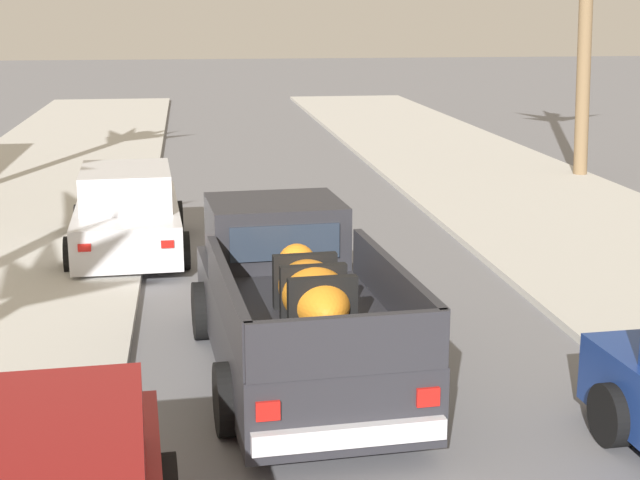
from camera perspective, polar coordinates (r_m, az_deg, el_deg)
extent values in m
cube|color=beige|center=(17.53, 17.88, -0.56)|extent=(5.31, 60.00, 0.12)
cube|color=silver|center=(15.96, -15.74, -1.82)|extent=(0.16, 60.00, 0.10)
cube|color=silver|center=(17.03, 14.06, -0.75)|extent=(0.16, 60.00, 0.10)
cube|color=#28282D|center=(11.03, -1.37, -5.32)|extent=(2.26, 5.22, 0.80)
cube|color=#28282D|center=(12.32, -2.75, 0.60)|extent=(1.82, 1.61, 0.80)
cube|color=#283342|center=(11.59, -2.15, -0.15)|extent=(1.38, 0.15, 0.44)
cube|color=#283342|center=(13.05, -3.29, 1.43)|extent=(1.46, 0.16, 0.48)
cube|color=#28282D|center=(9.88, -5.67, -3.54)|extent=(0.32, 3.30, 0.56)
cube|color=#28282D|center=(10.22, 4.53, -2.92)|extent=(0.32, 3.30, 0.56)
cube|color=#28282D|center=(8.49, 1.74, -6.44)|extent=(1.88, 0.23, 0.56)
cube|color=silver|center=(8.73, 1.84, -11.82)|extent=(1.83, 0.24, 0.20)
cylinder|color=black|center=(12.42, -7.12, -4.28)|extent=(0.31, 0.78, 0.76)
cylinder|color=black|center=(12.71, 1.72, -3.74)|extent=(0.31, 0.78, 0.76)
cylinder|color=black|center=(9.68, -5.60, -9.60)|extent=(0.31, 0.78, 0.76)
cylinder|color=black|center=(10.06, 5.69, -8.68)|extent=(0.31, 0.78, 0.76)
cube|color=red|center=(8.50, -3.19, -10.35)|extent=(0.22, 0.05, 0.18)
cube|color=red|center=(8.83, 6.60, -9.47)|extent=(0.22, 0.05, 0.18)
ellipsoid|color=orange|center=(9.95, -0.41, -3.23)|extent=(0.81, 1.74, 0.60)
sphere|color=orange|center=(10.82, -1.41, -1.38)|extent=(0.44, 0.44, 0.44)
cube|color=black|center=(9.51, 0.15, -4.04)|extent=(0.72, 0.17, 0.61)
cube|color=black|center=(9.95, -0.41, -3.23)|extent=(0.72, 0.17, 0.61)
cube|color=black|center=(10.39, -0.93, -2.49)|extent=(0.72, 0.17, 0.61)
cube|color=silver|center=(16.95, -11.60, 1.02)|extent=(1.95, 4.28, 0.72)
cube|color=silver|center=(16.72, -11.72, 3.21)|extent=(1.62, 2.17, 0.64)
cube|color=#283342|center=(17.68, -11.68, 3.72)|extent=(1.37, 0.14, 0.52)
cube|color=#283342|center=(15.77, -11.76, 2.50)|extent=(1.34, 0.14, 0.50)
cylinder|color=black|center=(18.31, -14.35, 1.12)|extent=(0.25, 0.65, 0.64)
cylinder|color=black|center=(18.27, -8.70, 1.37)|extent=(0.25, 0.65, 0.64)
cylinder|color=black|center=(15.78, -14.89, -0.93)|extent=(0.25, 0.65, 0.64)
cylinder|color=black|center=(15.74, -8.33, -0.64)|extent=(0.25, 0.65, 0.64)
cube|color=red|center=(14.90, -14.14, -0.46)|extent=(0.20, 0.05, 0.12)
cube|color=white|center=(19.02, -13.40, 2.53)|extent=(0.20, 0.05, 0.10)
cube|color=red|center=(14.87, -9.27, -0.25)|extent=(0.20, 0.05, 0.12)
cube|color=white|center=(19.00, -9.69, 2.70)|extent=(0.20, 0.05, 0.10)
cube|color=maroon|center=(6.74, -17.25, -13.31)|extent=(1.63, 2.18, 0.64)
cube|color=#283342|center=(7.62, -16.52, -10.15)|extent=(1.34, 0.15, 0.50)
cube|color=red|center=(8.76, -11.50, -10.56)|extent=(0.20, 0.05, 0.12)
cylinder|color=black|center=(9.86, 17.33, -10.12)|extent=(0.25, 0.65, 0.64)
cube|color=red|center=(10.52, 16.69, -6.64)|extent=(0.20, 0.05, 0.12)
cylinder|color=brown|center=(24.88, 15.83, 12.32)|extent=(0.35, 0.92, 7.55)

